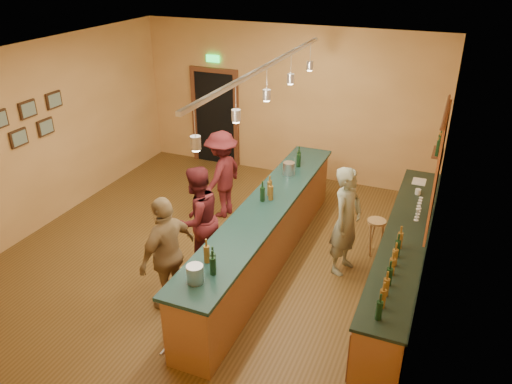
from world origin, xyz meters
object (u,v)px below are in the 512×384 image
at_px(customer_b, 168,254).
at_px(bar_stool, 376,228).
at_px(tasting_bar, 265,230).
at_px(customer_c, 222,175).
at_px(customer_a, 197,219).
at_px(bartender, 346,221).
at_px(back_counter, 403,260).

xyz_separation_m(customer_b, bar_stool, (2.39, 2.41, -0.37)).
height_order(tasting_bar, bar_stool, tasting_bar).
distance_m(customer_b, customer_c, 2.71).
distance_m(customer_a, customer_c, 1.74).
distance_m(customer_a, bar_stool, 2.88).
bearing_deg(customer_a, customer_b, 26.24).
bearing_deg(bar_stool, customer_c, 175.05).
distance_m(tasting_bar, bartender, 1.25).
bearing_deg(tasting_bar, customer_b, -120.02).
relative_size(bartender, customer_c, 1.05).
distance_m(tasting_bar, customer_c, 1.82).
bearing_deg(back_counter, bartender, 171.21).
bearing_deg(customer_c, customer_a, 20.56).
bearing_deg(tasting_bar, customer_a, -152.47).
xyz_separation_m(back_counter, customer_b, (-2.91, -1.63, 0.36)).
height_order(back_counter, customer_c, customer_c).
bearing_deg(bar_stool, customer_b, -134.69).
bearing_deg(tasting_bar, bar_stool, 31.83).
bearing_deg(customer_b, back_counter, 131.06).
bearing_deg(customer_a, customer_c, -144.74).
relative_size(bartender, bar_stool, 2.79).
relative_size(back_counter, customer_a, 2.67).
height_order(bartender, bar_stool, bartender).
bearing_deg(customer_b, bar_stool, 147.07).
height_order(customer_b, customer_c, customer_b).
bearing_deg(bartender, bar_stool, -15.51).
xyz_separation_m(tasting_bar, bartender, (1.18, 0.32, 0.26)).
xyz_separation_m(back_counter, tasting_bar, (-2.07, -0.18, 0.12)).
distance_m(back_counter, customer_a, 3.09).
bearing_deg(customer_c, tasting_bar, 54.57).
bearing_deg(bar_stool, back_counter, -56.11).
height_order(back_counter, bar_stool, back_counter).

